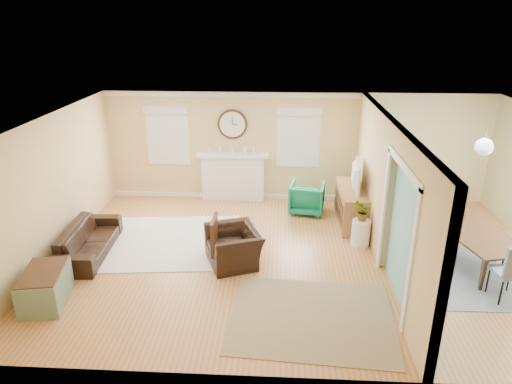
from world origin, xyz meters
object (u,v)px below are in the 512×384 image
(sofa, at_px, (89,240))
(eames_chair, at_px, (234,246))
(credenza, at_px, (351,206))
(green_chair, at_px, (307,198))
(dining_table, at_px, (476,248))

(sofa, height_order, eames_chair, eames_chair)
(sofa, relative_size, credenza, 1.23)
(eames_chair, bearing_deg, sofa, -115.68)
(green_chair, relative_size, credenza, 0.50)
(sofa, relative_size, dining_table, 1.07)
(dining_table, bearing_deg, green_chair, 39.23)
(sofa, bearing_deg, green_chair, -66.03)
(eames_chair, height_order, dining_table, eames_chair)
(eames_chair, distance_m, credenza, 2.99)
(green_chair, relative_size, dining_table, 0.43)
(credenza, relative_size, dining_table, 0.87)
(sofa, distance_m, credenza, 5.39)
(credenza, height_order, dining_table, credenza)
(green_chair, xyz_separation_m, credenza, (0.92, -0.53, 0.05))
(sofa, distance_m, dining_table, 7.14)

